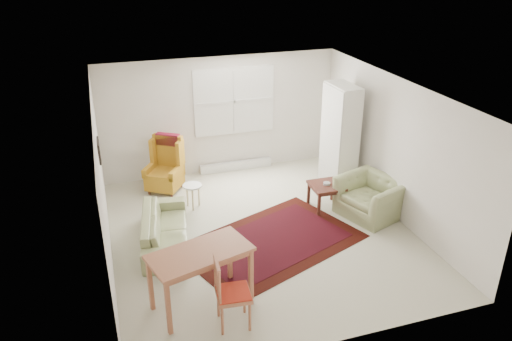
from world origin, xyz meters
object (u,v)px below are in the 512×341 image
object	(u,v)px
wingback_chair	(163,165)
cabinet	(340,136)
stool	(193,196)
sofa	(165,223)
armchair	(371,194)
coffee_table	(326,196)
desk	(201,278)
desk_chair	(233,292)

from	to	relation	value
wingback_chair	cabinet	distance (m)	3.56
wingback_chair	stool	xyz separation A→B (m)	(0.40, -0.86, -0.32)
sofa	armchair	bearing A→B (deg)	-84.64
sofa	coffee_table	world-z (taller)	sofa
armchair	desk	size ratio (longest dim) A/B	0.80
sofa	wingback_chair	size ratio (longest dim) A/B	1.64
wingback_chair	stool	bearing A→B (deg)	-32.17
armchair	desk_chair	world-z (taller)	desk_chair
wingback_chair	stool	distance (m)	1.00
wingback_chair	desk	world-z (taller)	wingback_chair
cabinet	armchair	bearing A→B (deg)	-92.28
sofa	desk	world-z (taller)	desk
sofa	desk	distance (m)	1.73
stool	cabinet	xyz separation A→B (m)	(3.04, 0.09, 0.81)
armchair	stool	world-z (taller)	armchair
wingback_chair	stool	size ratio (longest dim) A/B	2.37
stool	desk	size ratio (longest dim) A/B	0.35
coffee_table	desk	bearing A→B (deg)	-144.40
sofa	desk_chair	bearing A→B (deg)	-157.44
wingback_chair	desk_chair	world-z (taller)	wingback_chair
stool	desk_chair	bearing A→B (deg)	-92.02
sofa	stool	size ratio (longest dim) A/B	3.89
armchair	stool	size ratio (longest dim) A/B	2.28
wingback_chair	coffee_table	bearing A→B (deg)	2.30
cabinet	stool	bearing A→B (deg)	179.37
cabinet	desk	world-z (taller)	cabinet
cabinet	sofa	bearing A→B (deg)	-165.02
stool	armchair	bearing A→B (deg)	-22.55
desk_chair	sofa	bearing A→B (deg)	19.81
coffee_table	desk_chair	bearing A→B (deg)	-134.72
sofa	desk	xyz separation A→B (m)	(0.25, -1.71, 0.06)
coffee_table	cabinet	xyz separation A→B (m)	(0.66, 0.86, 0.81)
sofa	desk	size ratio (longest dim) A/B	1.36
armchair	desk	distance (m)	3.78
armchair	wingback_chair	xyz separation A→B (m)	(-3.44, 2.12, 0.14)
sofa	cabinet	size ratio (longest dim) A/B	0.88
sofa	coffee_table	xyz separation A→B (m)	(3.06, 0.30, -0.13)
wingback_chair	cabinet	world-z (taller)	cabinet
armchair	desk	world-z (taller)	desk
cabinet	desk_chair	distance (m)	4.65
sofa	armchair	size ratio (longest dim) A/B	1.70
armchair	cabinet	world-z (taller)	cabinet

